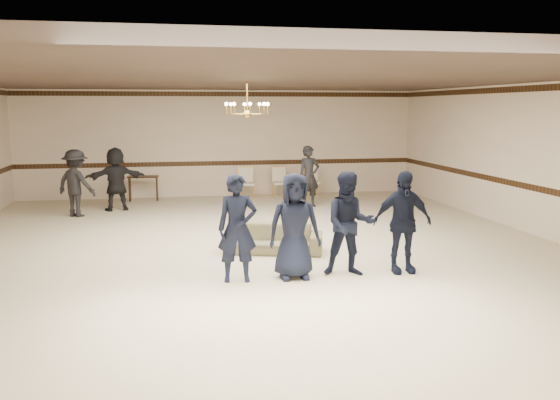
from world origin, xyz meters
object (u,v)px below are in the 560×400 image
(adult_right, at_px, (309,176))
(adult_mid, at_px, (116,179))
(banquet_chair_right, at_px, (312,182))
(console_table, at_px, (143,188))
(chandelier, at_px, (247,98))
(banquet_chair_mid, at_px, (280,183))
(banquet_chair_left, at_px, (247,183))
(boy_c, at_px, (349,224))
(boy_d, at_px, (402,222))
(boy_b, at_px, (294,226))
(boy_a, at_px, (237,228))
(settee, at_px, (274,238))
(adult_left, at_px, (76,183))

(adult_right, bearing_deg, adult_mid, 162.82)
(banquet_chair_right, xyz_separation_m, console_table, (-5.00, 0.20, -0.09))
(chandelier, bearing_deg, banquet_chair_mid, 72.22)
(banquet_chair_left, xyz_separation_m, banquet_chair_mid, (1.00, 0.00, 0.00))
(adult_mid, height_order, banquet_chair_right, adult_mid)
(boy_c, bearing_deg, banquet_chair_right, 90.53)
(boy_d, distance_m, banquet_chair_right, 8.31)
(boy_b, height_order, banquet_chair_mid, boy_b)
(boy_a, height_order, adult_right, boy_a)
(adult_mid, xyz_separation_m, console_table, (0.63, 1.54, -0.47))
(chandelier, bearing_deg, banquet_chair_right, 62.89)
(boy_a, xyz_separation_m, adult_mid, (-2.37, 6.94, -0.01))
(boy_d, bearing_deg, chandelier, 125.60)
(boy_a, bearing_deg, boy_b, 3.55)
(chandelier, xyz_separation_m, adult_mid, (-2.95, 3.89, -2.04))
(boy_a, xyz_separation_m, settee, (0.88, 1.71, -0.58))
(boy_c, xyz_separation_m, boy_d, (0.90, 0.00, 0.00))
(boy_d, bearing_deg, boy_c, -179.14)
(boy_d, bearing_deg, boy_b, -179.14)
(boy_b, bearing_deg, boy_a, -180.00)
(boy_a, height_order, banquet_chair_right, boy_a)
(boy_c, relative_size, banquet_chair_left, 1.84)
(chandelier, relative_size, adult_right, 0.56)
(chandelier, xyz_separation_m, banquet_chair_right, (2.68, 5.23, -2.42))
(banquet_chair_left, height_order, banquet_chair_right, same)
(boy_a, height_order, adult_mid, boy_a)
(boy_a, relative_size, adult_left, 1.01)
(banquet_chair_left, relative_size, console_table, 1.06)
(boy_c, xyz_separation_m, adult_mid, (-4.17, 6.94, -0.01))
(boy_a, distance_m, banquet_chair_left, 8.38)
(chandelier, height_order, adult_right, chandelier)
(adult_mid, bearing_deg, boy_a, 96.14)
(boy_c, bearing_deg, console_table, 123.19)
(settee, height_order, adult_mid, adult_mid)
(boy_b, distance_m, console_table, 8.90)
(settee, relative_size, adult_right, 1.09)
(banquet_chair_mid, height_order, banquet_chair_right, same)
(adult_mid, bearing_deg, adult_left, 25.14)
(settee, relative_size, banquet_chair_mid, 1.98)
(boy_b, bearing_deg, adult_right, 74.39)
(banquet_chair_left, bearing_deg, adult_mid, -154.79)
(boy_a, height_order, banquet_chair_left, boy_a)
(settee, distance_m, banquet_chair_left, 6.59)
(boy_c, height_order, adult_mid, boy_c)
(boy_a, xyz_separation_m, adult_right, (2.73, 6.54, -0.01))
(adult_left, height_order, adult_mid, same)
(boy_b, relative_size, banquet_chair_left, 1.84)
(chandelier, bearing_deg, adult_mid, 127.25)
(boy_b, bearing_deg, chandelier, 95.95)
(boy_d, bearing_deg, adult_right, 90.62)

